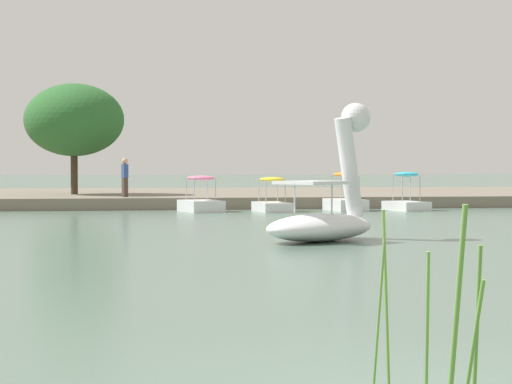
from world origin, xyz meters
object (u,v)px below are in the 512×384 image
object	(u,v)px
pedal_boat_yellow	(272,201)
tree_broadleaf_left	(74,120)
person_on_path	(125,176)
swan_boat	(326,209)
pedal_boat_pink	(201,201)
pedal_boat_orange	(345,199)
pedal_boat_cyan	(406,200)

from	to	relation	value
pedal_boat_yellow	tree_broadleaf_left	distance (m)	11.74
tree_broadleaf_left	person_on_path	bearing A→B (deg)	-60.20
swan_boat	tree_broadleaf_left	distance (m)	23.35
pedal_boat_pink	pedal_boat_orange	world-z (taller)	pedal_boat_orange
pedal_boat_yellow	pedal_boat_orange	world-z (taller)	pedal_boat_orange
pedal_boat_yellow	person_on_path	world-z (taller)	person_on_path
pedal_boat_cyan	pedal_boat_orange	bearing A→B (deg)	172.41
pedal_boat_orange	person_on_path	bearing A→B (deg)	160.86
tree_broadleaf_left	pedal_boat_orange	bearing A→B (deg)	-32.50
person_on_path	pedal_boat_yellow	bearing A→B (deg)	-30.74
swan_boat	pedal_boat_pink	world-z (taller)	swan_boat
pedal_boat_cyan	swan_boat	bearing A→B (deg)	-115.00
pedal_boat_orange	person_on_path	distance (m)	9.57
pedal_boat_cyan	tree_broadleaf_left	xyz separation A→B (m)	(-13.86, 7.57, 3.59)
pedal_boat_pink	pedal_boat_yellow	world-z (taller)	pedal_boat_pink
pedal_boat_pink	pedal_boat_cyan	bearing A→B (deg)	-1.98
tree_broadleaf_left	person_on_path	world-z (taller)	tree_broadleaf_left
swan_boat	person_on_path	world-z (taller)	swan_boat
swan_boat	pedal_boat_yellow	distance (m)	14.45
pedal_boat_pink	pedal_boat_yellow	bearing A→B (deg)	-6.44
swan_boat	pedal_boat_cyan	size ratio (longest dim) A/B	1.70
pedal_boat_yellow	pedal_boat_orange	xyz separation A→B (m)	(3.14, 0.36, 0.02)
pedal_boat_yellow	tree_broadleaf_left	size ratio (longest dim) A/B	0.35
pedal_boat_orange	person_on_path	size ratio (longest dim) A/B	1.49
pedal_boat_pink	tree_broadleaf_left	world-z (taller)	tree_broadleaf_left
pedal_boat_yellow	person_on_path	bearing A→B (deg)	149.26
pedal_boat_orange	pedal_boat_yellow	bearing A→B (deg)	-173.43
swan_boat	pedal_boat_cyan	bearing A→B (deg)	65.00
pedal_boat_pink	tree_broadleaf_left	distance (m)	9.72
swan_boat	pedal_boat_orange	bearing A→B (deg)	74.04
pedal_boat_pink	pedal_boat_orange	bearing A→B (deg)	0.38
pedal_boat_yellow	pedal_boat_orange	bearing A→B (deg)	6.57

